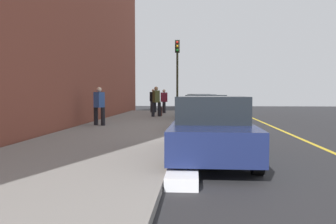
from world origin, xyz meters
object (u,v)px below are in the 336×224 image
parked_car_green (201,107)px  pedestrian_blue_coat (99,105)px  pedestrian_burgundy_coat (164,100)px  parked_car_navy (211,128)px  parked_car_black (199,104)px  parked_car_charcoal (206,113)px  traffic_light_pole (177,66)px  rolling_suitcase (160,111)px  pedestrian_black_coat (153,100)px  pedestrian_olive_coat (156,101)px

parked_car_green → pedestrian_blue_coat: size_ratio=2.72×
parked_car_green → pedestrian_burgundy_coat: size_ratio=2.74×
parked_car_navy → parked_car_black: bearing=-179.9°
parked_car_green → pedestrian_burgundy_coat: bearing=-152.8°
parked_car_charcoal → traffic_light_pole: traffic_light_pole is taller
parked_car_black → traffic_light_pole: bearing=-11.6°
pedestrian_blue_coat → pedestrian_burgundy_coat: bearing=168.4°
rolling_suitcase → pedestrian_black_coat: bearing=-167.7°
pedestrian_black_coat → pedestrian_burgundy_coat: bearing=47.6°
pedestrian_blue_coat → traffic_light_pole: traffic_light_pole is taller
pedestrian_burgundy_coat → pedestrian_olive_coat: (3.88, -0.15, 0.07)m
pedestrian_olive_coat → rolling_suitcase: (-0.48, 0.19, -0.69)m
parked_car_black → rolling_suitcase: parked_car_black is taller
parked_car_black → pedestrian_black_coat: pedestrian_black_coat is taller
pedestrian_blue_coat → pedestrian_olive_coat: 6.36m
parked_car_green → parked_car_navy: (12.03, 0.00, -0.00)m
parked_car_charcoal → pedestrian_burgundy_coat: pedestrian_burgundy_coat is taller
pedestrian_blue_coat → traffic_light_pole: 6.28m
parked_car_charcoal → pedestrian_blue_coat: size_ratio=2.51×
parked_car_navy → pedestrian_olive_coat: size_ratio=2.40×
parked_car_charcoal → pedestrian_burgundy_coat: (-10.79, -2.64, 0.29)m
parked_car_charcoal → rolling_suitcase: 7.84m
rolling_suitcase → parked_car_charcoal: bearing=19.4°
parked_car_black → pedestrian_burgundy_coat: 2.99m
parked_car_navy → rolling_suitcase: (-13.64, -2.53, -0.32)m
parked_car_charcoal → pedestrian_olive_coat: (-6.91, -2.80, 0.37)m
parked_car_black → parked_car_charcoal: 12.35m
parked_car_black → parked_car_green: size_ratio=1.00×
parked_car_green → pedestrian_olive_coat: (-1.13, -2.73, 0.37)m
parked_car_charcoal → pedestrian_olive_coat: size_ratio=2.34×
parked_car_navy → traffic_light_pole: 12.36m
parked_car_navy → pedestrian_blue_coat: (-7.09, -4.62, 0.30)m
parked_car_black → pedestrian_burgundy_coat: pedestrian_burgundy_coat is taller
parked_car_green → rolling_suitcase: (-1.61, -2.53, -0.32)m
parked_car_charcoal → parked_car_navy: (6.25, -0.07, 0.00)m
parked_car_charcoal → pedestrian_blue_coat: bearing=-100.2°
pedestrian_burgundy_coat → parked_car_black: bearing=121.7°
pedestrian_black_coat → traffic_light_pole: size_ratio=0.39×
pedestrian_blue_coat → parked_car_black: bearing=158.3°
parked_car_black → pedestrian_black_coat: 3.51m
parked_car_navy → pedestrian_blue_coat: bearing=-146.9°
parked_car_green → pedestrian_black_coat: (-5.80, -3.44, 0.32)m
parked_car_navy → pedestrian_burgundy_coat: bearing=-171.4°
parked_car_green → traffic_light_pole: size_ratio=1.04×
rolling_suitcase → pedestrian_burgundy_coat: bearing=-179.3°
parked_car_green → parked_car_charcoal: 5.78m
traffic_light_pole → parked_car_navy: bearing=6.5°
traffic_light_pole → rolling_suitcase: 3.35m
pedestrian_burgundy_coat → pedestrian_blue_coat: size_ratio=0.99×
pedestrian_burgundy_coat → pedestrian_blue_coat: 10.15m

